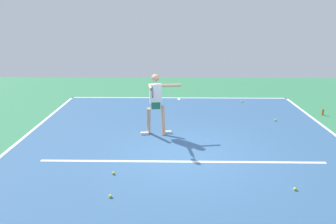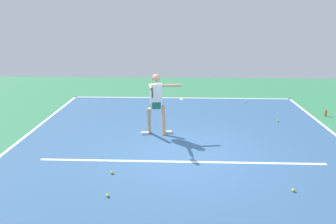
% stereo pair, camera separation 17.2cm
% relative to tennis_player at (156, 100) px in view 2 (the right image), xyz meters
% --- Properties ---
extents(ground_plane, '(20.77, 20.77, 0.00)m').
position_rel_tennis_player_xyz_m(ground_plane, '(-0.73, 1.42, -1.04)').
color(ground_plane, '#388456').
extents(court_surface, '(9.18, 11.68, 0.00)m').
position_rel_tennis_player_xyz_m(court_surface, '(-0.73, 1.42, -1.04)').
color(court_surface, '#38608E').
rests_on(court_surface, ground_plane).
extents(court_line_baseline_near, '(9.18, 0.10, 0.01)m').
position_rel_tennis_player_xyz_m(court_line_baseline_near, '(-0.73, -4.37, -1.04)').
color(court_line_baseline_near, white).
rests_on(court_line_baseline_near, ground_plane).
extents(court_line_sideline_right, '(0.10, 11.68, 0.01)m').
position_rel_tennis_player_xyz_m(court_line_sideline_right, '(3.82, 1.42, -1.04)').
color(court_line_sideline_right, white).
rests_on(court_line_sideline_right, ground_plane).
extents(court_line_service, '(6.89, 0.10, 0.01)m').
position_rel_tennis_player_xyz_m(court_line_service, '(-0.73, 1.85, -1.04)').
color(court_line_service, white).
rests_on(court_line_service, ground_plane).
extents(court_line_centre_mark, '(0.10, 0.30, 0.01)m').
position_rel_tennis_player_xyz_m(court_line_centre_mark, '(-0.73, -4.17, -1.04)').
color(court_line_centre_mark, white).
rests_on(court_line_centre_mark, ground_plane).
extents(tennis_player, '(1.18, 1.29, 1.81)m').
position_rel_tennis_player_xyz_m(tennis_player, '(0.00, 0.00, 0.00)').
color(tennis_player, tan).
rests_on(tennis_player, ground_plane).
extents(tennis_ball_by_sideline, '(0.07, 0.07, 0.07)m').
position_rel_tennis_player_xyz_m(tennis_ball_by_sideline, '(-3.28, -3.71, -1.01)').
color(tennis_ball_by_sideline, '#C6E53D').
rests_on(tennis_ball_by_sideline, ground_plane).
extents(tennis_ball_near_service_line, '(0.07, 0.07, 0.07)m').
position_rel_tennis_player_xyz_m(tennis_ball_near_service_line, '(-3.90, -1.31, -1.01)').
color(tennis_ball_near_service_line, '#CCE033').
rests_on(tennis_ball_near_service_line, ground_plane).
extents(tennis_ball_far_corner, '(0.07, 0.07, 0.07)m').
position_rel_tennis_player_xyz_m(tennis_ball_far_corner, '(0.71, 3.48, -1.01)').
color(tennis_ball_far_corner, '#C6E53D').
rests_on(tennis_ball_far_corner, ground_plane).
extents(tennis_ball_near_player, '(0.07, 0.07, 0.07)m').
position_rel_tennis_player_xyz_m(tennis_ball_near_player, '(0.82, 2.53, -1.01)').
color(tennis_ball_near_player, yellow).
rests_on(tennis_ball_near_player, ground_plane).
extents(tennis_ball_by_baseline, '(0.07, 0.07, 0.07)m').
position_rel_tennis_player_xyz_m(tennis_ball_by_baseline, '(-2.97, 3.14, -1.01)').
color(tennis_ball_by_baseline, '#C6E53D').
rests_on(tennis_ball_by_baseline, ground_plane).
extents(water_bottle, '(0.07, 0.07, 0.22)m').
position_rel_tennis_player_xyz_m(water_bottle, '(-5.76, -2.01, -0.93)').
color(water_bottle, '#D84C1E').
rests_on(water_bottle, ground_plane).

